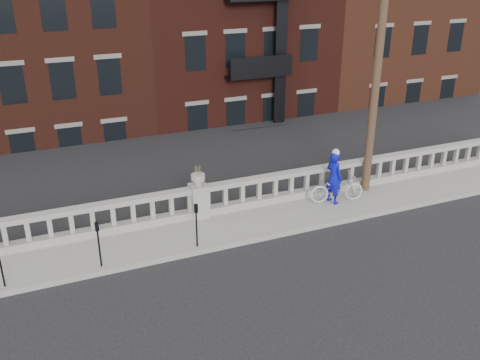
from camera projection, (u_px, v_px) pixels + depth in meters
name	position (u px, v px, depth m)	size (l,w,h in m)	color
ground	(248.00, 284.00, 14.10)	(120.00, 120.00, 0.00)	black
sidewalk	(209.00, 231.00, 16.61)	(32.00, 2.20, 0.15)	gray
balustrade	(199.00, 202.00, 17.18)	(28.00, 0.34, 1.03)	gray
planter_pedestal	(199.00, 197.00, 17.11)	(0.55, 0.55, 1.76)	gray
lower_level	(106.00, 47.00, 32.73)	(80.00, 44.00, 20.80)	#605E59
utility_pole	(380.00, 46.00, 17.27)	(1.60, 0.28, 10.00)	#422D1E
parking_meter_c	(98.00, 239.00, 14.29)	(0.10, 0.09, 1.36)	black
parking_meter_d	(196.00, 220.00, 15.28)	(0.10, 0.09, 1.36)	black
bicycle	(337.00, 188.00, 18.21)	(0.65, 1.87, 0.98)	silver
cyclist	(334.00, 178.00, 17.98)	(0.67, 0.44, 1.83)	#0B0FAF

